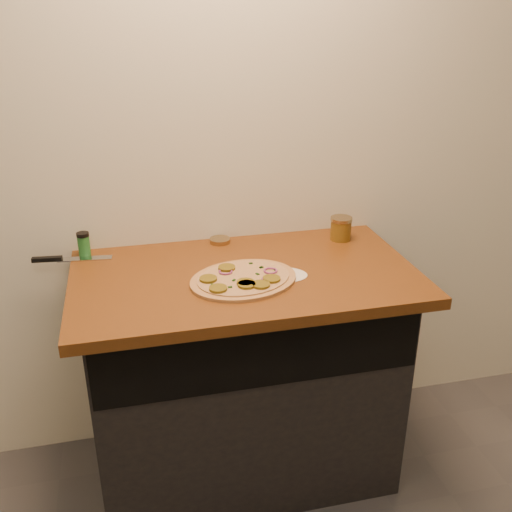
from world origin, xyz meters
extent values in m
cube|color=beige|center=(0.00, 1.75, 1.35)|extent=(4.00, 0.02, 2.70)
cube|color=black|center=(0.00, 1.45, 0.43)|extent=(1.10, 0.60, 0.86)
cube|color=brown|center=(0.00, 1.42, 0.88)|extent=(1.20, 0.70, 0.04)
cylinder|color=tan|center=(-0.02, 1.35, 0.91)|extent=(0.45, 0.45, 0.01)
cylinder|color=beige|center=(-0.02, 1.35, 0.91)|extent=(0.39, 0.39, 0.00)
cylinder|color=brown|center=(-0.14, 1.35, 0.92)|extent=(0.06, 0.06, 0.01)
cylinder|color=brown|center=(-0.06, 1.42, 0.92)|extent=(0.06, 0.06, 0.01)
cylinder|color=brown|center=(-0.12, 1.27, 0.92)|extent=(0.06, 0.06, 0.01)
cylinder|color=brown|center=(0.07, 1.30, 0.92)|extent=(0.06, 0.06, 0.01)
cylinder|color=brown|center=(0.02, 1.27, 0.92)|extent=(0.06, 0.06, 0.01)
cylinder|color=brown|center=(-0.02, 1.29, 0.92)|extent=(0.06, 0.06, 0.01)
cylinder|color=brown|center=(-0.02, 1.28, 0.92)|extent=(0.06, 0.06, 0.01)
torus|color=#843170|center=(0.08, 1.36, 0.92)|extent=(0.05, 0.05, 0.01)
torus|color=#843170|center=(0.05, 1.30, 0.92)|extent=(0.05, 0.05, 0.01)
torus|color=#843170|center=(-0.07, 1.39, 0.92)|extent=(0.05, 0.05, 0.01)
cube|color=black|center=(-0.13, 1.31, 0.92)|extent=(0.01, 0.02, 0.00)
cube|color=black|center=(-0.13, 1.34, 0.92)|extent=(0.02, 0.01, 0.00)
cube|color=black|center=(0.10, 1.37, 0.92)|extent=(0.01, 0.01, 0.00)
cube|color=black|center=(-0.04, 1.26, 0.92)|extent=(0.01, 0.02, 0.00)
cube|color=black|center=(-0.06, 1.33, 0.92)|extent=(0.01, 0.02, 0.00)
cube|color=black|center=(0.06, 1.40, 0.92)|extent=(0.02, 0.01, 0.00)
cube|color=black|center=(-0.09, 1.39, 0.92)|extent=(0.01, 0.01, 0.00)
cube|color=black|center=(0.06, 1.40, 0.92)|extent=(0.02, 0.01, 0.00)
cube|color=black|center=(0.03, 1.35, 0.92)|extent=(0.01, 0.02, 0.00)
cube|color=black|center=(-0.14, 1.37, 0.92)|extent=(0.01, 0.01, 0.00)
cube|color=black|center=(0.03, 1.44, 0.92)|extent=(0.01, 0.01, 0.00)
cube|color=black|center=(-0.08, 1.28, 0.92)|extent=(0.01, 0.01, 0.00)
cube|color=black|center=(-0.01, 1.28, 0.92)|extent=(0.01, 0.01, 0.00)
cube|color=#B7BAC1|center=(-0.55, 1.66, 0.90)|extent=(0.20, 0.06, 0.00)
cube|color=black|center=(-0.68, 1.67, 0.91)|extent=(0.11, 0.03, 0.02)
cylinder|color=#998158|center=(-0.04, 1.70, 0.91)|extent=(0.09, 0.09, 0.02)
cylinder|color=#A02F10|center=(0.43, 1.62, 0.94)|extent=(0.08, 0.08, 0.08)
cylinder|color=#998158|center=(0.43, 1.62, 0.99)|extent=(0.09, 0.09, 0.01)
cylinder|color=#20672B|center=(-0.55, 1.69, 0.94)|extent=(0.04, 0.04, 0.08)
cylinder|color=black|center=(-0.55, 1.69, 0.98)|extent=(0.05, 0.05, 0.01)
cylinder|color=silver|center=(0.12, 1.36, 0.90)|extent=(0.22, 0.22, 0.00)
camera|label=1|loc=(-0.38, -0.35, 1.75)|focal=40.00mm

